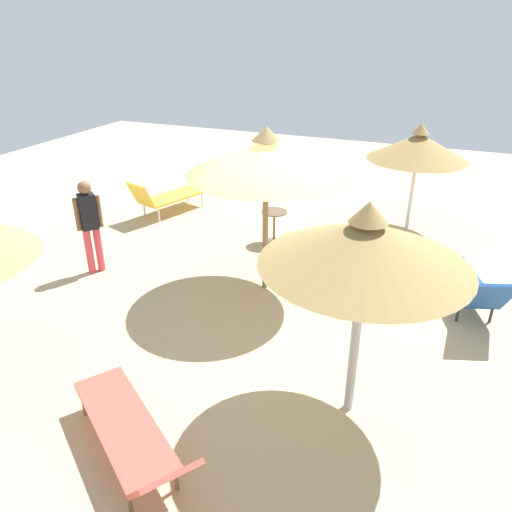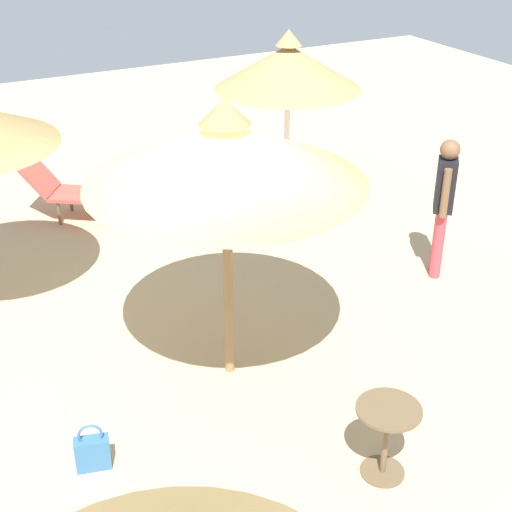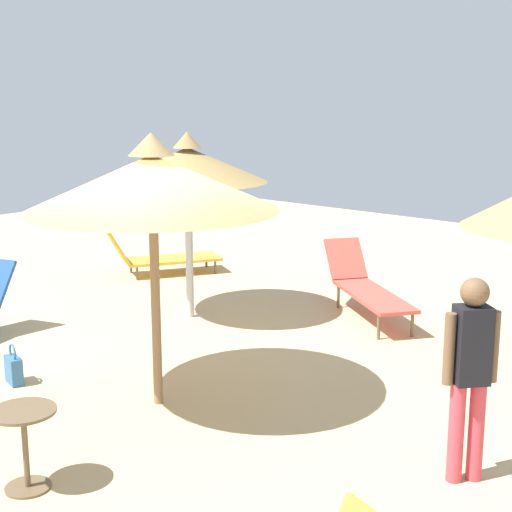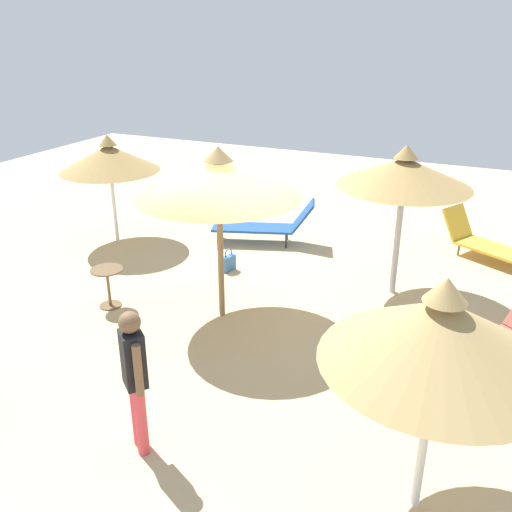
% 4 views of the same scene
% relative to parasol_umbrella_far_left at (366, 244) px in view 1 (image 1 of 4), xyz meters
% --- Properties ---
extents(ground, '(24.00, 24.00, 0.10)m').
position_rel_parasol_umbrella_far_left_xyz_m(ground, '(-2.20, -1.67, -2.20)').
color(ground, tan).
extents(parasol_umbrella_far_left, '(2.20, 2.20, 2.60)m').
position_rel_parasol_umbrella_far_left_xyz_m(parasol_umbrella_far_left, '(0.00, 0.00, 0.00)').
color(parasol_umbrella_far_left, '#B2B2B7').
rests_on(parasol_umbrella_far_left, ground).
extents(parasol_umbrella_far_right, '(2.06, 2.06, 2.31)m').
position_rel_parasol_umbrella_far_left_xyz_m(parasol_umbrella_far_right, '(-5.96, -0.01, -0.32)').
color(parasol_umbrella_far_right, white).
rests_on(parasol_umbrella_far_right, ground).
extents(parasol_umbrella_edge, '(2.49, 2.49, 2.75)m').
position_rel_parasol_umbrella_far_left_xyz_m(parasol_umbrella_edge, '(-2.35, -1.98, 0.12)').
color(parasol_umbrella_edge, olive).
rests_on(parasol_umbrella_edge, ground).
extents(lounge_chair_near_left, '(1.98, 1.21, 0.92)m').
position_rel_parasol_umbrella_far_left_xyz_m(lounge_chair_near_left, '(-4.77, -5.43, -1.71)').
color(lounge_chair_near_left, gold).
rests_on(lounge_chair_near_left, ground).
extents(lounge_chair_center, '(2.24, 1.26, 0.96)m').
position_rel_parasol_umbrella_far_left_xyz_m(lounge_chair_center, '(-2.95, 1.24, -1.73)').
color(lounge_chair_center, '#1E478C').
rests_on(lounge_chair_center, ground).
extents(lounge_chair_near_right, '(1.74, 2.17, 0.94)m').
position_rel_parasol_umbrella_far_left_xyz_m(lounge_chair_near_right, '(1.69, -1.83, -1.71)').
color(lounge_chair_near_right, '#CC4C3F').
rests_on(lounge_chair_near_right, ground).
extents(person_standing_back, '(0.38, 0.34, 1.72)m').
position_rel_parasol_umbrella_far_left_xyz_m(person_standing_back, '(-1.74, -5.06, -1.17)').
color(person_standing_back, '#D83F4C').
rests_on(person_standing_back, ground).
extents(handbag, '(0.19, 0.31, 0.46)m').
position_rel_parasol_umbrella_far_left_xyz_m(handbag, '(-3.04, -0.39, -1.98)').
color(handbag, '#336699').
rests_on(handbag, ground).
extents(side_table_round, '(0.53, 0.53, 0.68)m').
position_rel_parasol_umbrella_far_left_xyz_m(side_table_round, '(-4.20, -2.49, -1.69)').
color(side_table_round, brown).
rests_on(side_table_round, ground).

